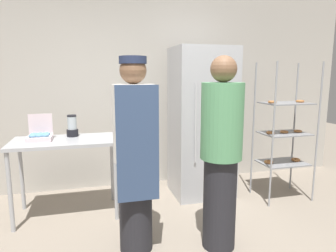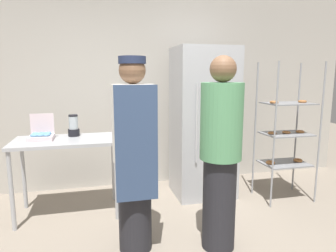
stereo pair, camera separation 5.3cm
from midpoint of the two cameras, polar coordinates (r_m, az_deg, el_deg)
name	(u,v)px [view 2 (the right image)]	position (r m, az deg, el deg)	size (l,w,h in m)	color
back_wall	(141,81)	(4.29, -4.89, 8.58)	(6.40, 0.12, 2.97)	#B7B2A8
refrigerator	(203,123)	(3.90, 7.12, 0.62)	(0.75, 0.68, 1.91)	#ADAFB5
baking_rack	(286,134)	(4.03, 21.94, -1.38)	(0.64, 0.46, 1.72)	#93969B
prep_counter	(66,149)	(3.50, -18.37, -4.10)	(1.12, 0.62, 0.87)	#ADAFB5
donut_box	(41,136)	(3.52, -22.59, -1.68)	(0.25, 0.23, 0.28)	silver
blender_pitcher	(74,127)	(3.61, -17.15, -0.11)	(0.13, 0.13, 0.25)	black
person_baker	(134,153)	(2.62, -5.92, -5.20)	(0.36, 0.38, 1.72)	#232328
person_customer	(221,154)	(2.68, 10.53, -5.20)	(0.37, 0.37, 1.73)	#232328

